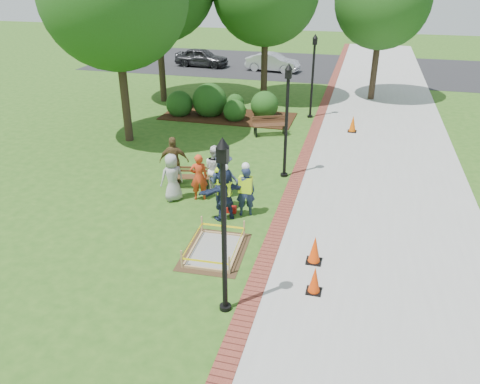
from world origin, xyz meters
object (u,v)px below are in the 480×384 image
(lamp_near, at_px, (224,217))
(hivis_worker_c, at_px, (222,182))
(bench_near, at_px, (192,181))
(wet_concrete_pad, at_px, (215,245))
(cone_front, at_px, (315,280))
(hivis_worker_b, at_px, (245,189))
(hivis_worker_a, at_px, (225,192))

(lamp_near, relative_size, hivis_worker_c, 2.21)
(lamp_near, xyz_separation_m, hivis_worker_c, (-1.53, 4.88, -1.53))
(bench_near, height_order, lamp_near, lamp_near)
(bench_near, distance_m, lamp_near, 7.24)
(wet_concrete_pad, bearing_deg, hivis_worker_c, 101.99)
(cone_front, relative_size, hivis_worker_b, 0.41)
(wet_concrete_pad, bearing_deg, lamp_near, -66.66)
(hivis_worker_a, bearing_deg, cone_front, -43.75)
(hivis_worker_c, bearing_deg, hivis_worker_b, -17.58)
(lamp_near, height_order, hivis_worker_a, lamp_near)
(bench_near, distance_m, hivis_worker_b, 2.94)
(lamp_near, bearing_deg, hivis_worker_a, 106.53)
(hivis_worker_b, xyz_separation_m, hivis_worker_c, (-0.86, 0.27, 0.04))
(lamp_near, distance_m, hivis_worker_b, 4.92)
(hivis_worker_a, height_order, hivis_worker_c, hivis_worker_c)
(wet_concrete_pad, relative_size, hivis_worker_c, 1.23)
(hivis_worker_b, bearing_deg, wet_concrete_pad, -97.33)
(cone_front, relative_size, hivis_worker_a, 0.39)
(hivis_worker_b, bearing_deg, lamp_near, -81.63)
(bench_near, height_order, hivis_worker_a, hivis_worker_a)
(hivis_worker_c, bearing_deg, wet_concrete_pad, -78.01)
(cone_front, distance_m, hivis_worker_b, 4.37)
(hivis_worker_b, relative_size, hivis_worker_c, 0.95)
(hivis_worker_a, bearing_deg, hivis_worker_c, 112.95)
(wet_concrete_pad, relative_size, hivis_worker_b, 1.30)
(lamp_near, relative_size, hivis_worker_a, 2.26)
(hivis_worker_c, bearing_deg, hivis_worker_a, -67.05)
(hivis_worker_c, bearing_deg, lamp_near, -72.55)
(wet_concrete_pad, distance_m, lamp_near, 3.34)
(lamp_near, height_order, hivis_worker_c, lamp_near)
(lamp_near, bearing_deg, hivis_worker_c, 107.45)
(cone_front, bearing_deg, hivis_worker_a, 136.25)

